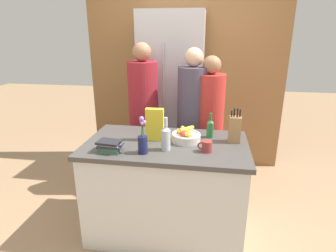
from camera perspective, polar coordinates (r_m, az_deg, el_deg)
The scene contains 15 objects.
ground_plane at distance 2.89m, azimuth -0.33°, elevation -19.94°, with size 14.00×14.00×0.00m, color #A37F5B.
kitchen_island at distance 2.63m, azimuth -0.35°, elevation -12.36°, with size 1.41×0.81×0.89m.
back_wall_wood at distance 3.86m, azimuth 3.46°, elevation 11.15°, with size 2.61×0.12×2.60m.
refrigerator at distance 3.57m, azimuth 0.83°, elevation 5.97°, with size 0.76×0.63×2.04m.
fruit_bowl at distance 2.46m, azimuth 3.63°, elevation -2.07°, with size 0.26×0.26×0.13m.
knife_block at distance 2.48m, azimuth 13.39°, elevation -0.60°, with size 0.10×0.09×0.31m.
flower_vase at distance 2.20m, azimuth -5.16°, elevation -2.89°, with size 0.08×0.08×0.30m.
cereal_box at distance 2.46m, azimuth -2.71°, elevation 0.30°, with size 0.16×0.07×0.29m.
coffee_mug at distance 2.27m, azimuth 7.85°, elevation -4.11°, with size 0.12×0.08×0.09m.
book_stack at distance 2.30m, azimuth -11.67°, elevation -4.00°, with size 0.20×0.15×0.09m.
bottle_oil at distance 2.25m, azimuth -0.43°, elevation -2.35°, with size 0.07×0.07×0.28m.
bottle_vinegar at distance 2.56m, azimuth 8.56°, elevation -0.39°, with size 0.06×0.06×0.23m.
person_at_sink at distance 3.13m, azimuth -4.99°, elevation 3.00°, with size 0.33×0.33×1.70m.
person_in_blue at distance 3.03m, azimuth 4.96°, elevation 1.93°, with size 0.32×0.32×1.65m.
person_in_red_tee at distance 3.01m, azimuth 8.38°, elevation 0.91°, with size 0.30×0.30×1.58m.
Camera 1 is at (0.36, -2.23, 1.80)m, focal length 30.00 mm.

